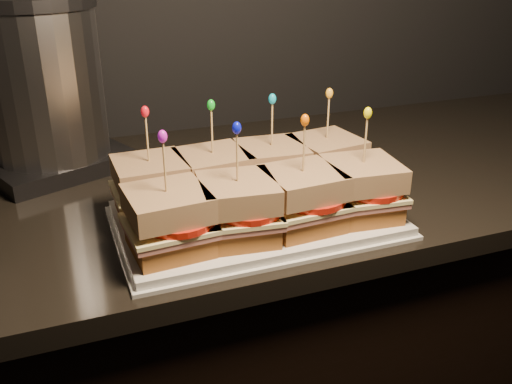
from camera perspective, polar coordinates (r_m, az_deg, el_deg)
name	(u,v)px	position (r m, az deg, el deg)	size (l,w,h in m)	color
cabinet	(304,360)	(1.34, 4.85, -16.36)	(2.67, 0.62, 0.86)	black
granite_slab	(312,177)	(1.10, 5.65, 1.54)	(2.71, 0.66, 0.03)	black
platter	(256,219)	(0.88, 0.00, -2.75)	(0.41, 0.25, 0.02)	silver
platter_rim	(256,223)	(0.88, 0.00, -3.10)	(0.42, 0.27, 0.01)	silver
sandwich_0_bread_bot	(153,205)	(0.88, -10.30, -1.28)	(0.10, 0.10, 0.03)	brown
sandwich_0_ham	(152,194)	(0.87, -10.38, -0.22)	(0.11, 0.11, 0.01)	#B2655B
sandwich_0_cheese	(151,190)	(0.87, -10.42, 0.20)	(0.11, 0.11, 0.01)	#FDEFA0
sandwich_0_tomato	(160,186)	(0.87, -9.60, 0.61)	(0.10, 0.10, 0.01)	red
sandwich_0_bread_top	(150,172)	(0.86, -10.56, 1.99)	(0.10, 0.10, 0.03)	#58290C
sandwich_0_pick	(147,142)	(0.84, -10.80, 4.97)	(0.00, 0.00, 0.09)	tan
sandwich_0_frill	(145,112)	(0.83, -11.05, 7.90)	(0.01, 0.01, 0.02)	red
sandwich_1_bread_bot	(214,196)	(0.90, -4.22, -0.36)	(0.10, 0.10, 0.03)	brown
sandwich_1_ham	(214,185)	(0.89, -4.25, 0.69)	(0.11, 0.11, 0.01)	#B2655B
sandwich_1_cheese	(214,181)	(0.89, -4.27, 1.10)	(0.11, 0.11, 0.01)	#FDEFA0
sandwich_1_tomato	(222,177)	(0.89, -3.43, 1.51)	(0.10, 0.10, 0.01)	red
sandwich_1_bread_top	(213,163)	(0.88, -4.32, 2.86)	(0.10, 0.10, 0.03)	#58290C
sandwich_1_pick	(212,134)	(0.86, -4.42, 5.79)	(0.00, 0.00, 0.09)	tan
sandwich_1_frill	(211,105)	(0.85, -4.52, 8.67)	(0.01, 0.01, 0.02)	#10AB20
sandwich_2_bread_bot	(271,187)	(0.93, 1.54, 0.53)	(0.10, 0.10, 0.03)	brown
sandwich_2_ham	(271,177)	(0.92, 1.55, 1.55)	(0.11, 0.11, 0.01)	#B2655B
sandwich_2_cheese	(271,173)	(0.92, 1.56, 1.95)	(0.11, 0.11, 0.01)	#FDEFA0
sandwich_2_tomato	(280,169)	(0.92, 2.40, 2.35)	(0.10, 0.10, 0.01)	red
sandwich_2_bread_top	(272,156)	(0.91, 1.58, 3.66)	(0.10, 0.10, 0.03)	#58290C
sandwich_2_pick	(272,127)	(0.89, 1.61, 6.51)	(0.00, 0.00, 0.09)	tan
sandwich_2_frill	(272,99)	(0.88, 1.65, 9.29)	(0.01, 0.01, 0.02)	#0D9FC0
sandwich_3_bread_bot	(325,179)	(0.97, 6.90, 1.34)	(0.10, 0.10, 0.03)	brown
sandwich_3_ham	(325,169)	(0.96, 6.95, 2.33)	(0.11, 0.11, 0.01)	#B2655B
sandwich_3_cheese	(326,165)	(0.96, 6.97, 2.71)	(0.11, 0.11, 0.01)	#FDEFA0
sandwich_3_tomato	(334,161)	(0.96, 7.80, 3.10)	(0.10, 0.10, 0.01)	red
sandwich_3_bread_top	(326,148)	(0.95, 7.06, 4.37)	(0.10, 0.10, 0.03)	#58290C
sandwich_3_pick	(328,121)	(0.93, 7.21, 7.10)	(0.00, 0.00, 0.09)	tan
sandwich_3_frill	(329,93)	(0.92, 7.35, 9.77)	(0.01, 0.01, 0.02)	gold
sandwich_4_bread_bot	(170,240)	(0.78, -8.61, -4.76)	(0.10, 0.10, 0.03)	brown
sandwich_4_ham	(169,228)	(0.77, -8.70, -3.60)	(0.11, 0.11, 0.01)	#B2655B
sandwich_4_cheese	(169,224)	(0.77, -8.73, -3.13)	(0.11, 0.11, 0.01)	#FDEFA0
sandwich_4_tomato	(178,219)	(0.76, -7.78, -2.69)	(0.10, 0.10, 0.01)	red
sandwich_4_bread_top	(167,204)	(0.75, -8.87, -1.15)	(0.10, 0.10, 0.03)	#58290C
sandwich_4_pick	(165,170)	(0.74, -9.10, 2.19)	(0.00, 0.00, 0.09)	tan
sandwich_4_frill	(162,136)	(0.72, -9.34, 5.51)	(0.01, 0.01, 0.02)	#BD19C2
sandwich_5_bread_bot	(238,228)	(0.80, -1.79, -3.62)	(0.10, 0.10, 0.03)	brown
sandwich_5_ham	(238,217)	(0.79, -1.81, -2.47)	(0.11, 0.11, 0.01)	#B2655B
sandwich_5_cheese	(238,212)	(0.79, -1.82, -2.02)	(0.11, 0.11, 0.01)	#FDEFA0
sandwich_5_tomato	(248,208)	(0.78, -0.85, -1.57)	(0.10, 0.10, 0.01)	red
sandwich_5_bread_top	(238,193)	(0.78, -1.84, -0.07)	(0.10, 0.10, 0.03)	#58290C
sandwich_5_pick	(237,160)	(0.76, -1.89, 3.19)	(0.00, 0.00, 0.09)	tan
sandwich_5_frill	(237,128)	(0.74, -1.94, 6.43)	(0.01, 0.01, 0.02)	#0A10CD
sandwich_6_bread_bot	(301,217)	(0.83, 4.56, -2.50)	(0.10, 0.10, 0.03)	brown
sandwich_6_ham	(302,206)	(0.83, 4.60, -1.39)	(0.11, 0.11, 0.01)	#B2655B
sandwich_6_cheese	(302,201)	(0.82, 4.62, -0.95)	(0.11, 0.11, 0.01)	#FDEFA0
sandwich_6_tomato	(312,197)	(0.82, 5.57, -0.52)	(0.10, 0.10, 0.01)	red
sandwich_6_bread_top	(303,183)	(0.81, 4.69, 0.93)	(0.10, 0.10, 0.03)	#58290C
sandwich_6_pick	(304,151)	(0.79, 4.80, 4.08)	(0.00, 0.00, 0.09)	tan
sandwich_6_frill	(305,120)	(0.78, 4.92, 7.18)	(0.01, 0.01, 0.02)	#ED6202
sandwich_7_bread_bot	(360,207)	(0.88, 10.36, -1.46)	(0.10, 0.10, 0.03)	brown
sandwich_7_ham	(361,196)	(0.87, 10.45, -0.39)	(0.11, 0.11, 0.01)	#B2655B
sandwich_7_cheese	(361,192)	(0.87, 10.48, 0.03)	(0.11, 0.11, 0.01)	#FDEFA0
sandwich_7_tomato	(371,187)	(0.86, 11.41, 0.45)	(0.10, 0.10, 0.01)	red
sandwich_7_bread_top	(363,174)	(0.85, 10.63, 1.83)	(0.10, 0.10, 0.03)	#58290C
sandwich_7_pick	(365,143)	(0.84, 10.88, 4.83)	(0.00, 0.00, 0.09)	tan
sandwich_7_frill	(368,113)	(0.82, 11.12, 7.78)	(0.01, 0.01, 0.02)	yellow
appliance_base	(56,161)	(1.15, -19.33, 2.95)	(0.24, 0.20, 0.03)	#262628
appliance_body	(45,84)	(1.11, -20.39, 10.08)	(0.20, 0.20, 0.26)	silver
appliance_lid	(32,1)	(1.09, -21.52, 17.36)	(0.21, 0.21, 0.02)	#262628
appliance	(45,87)	(1.11, -20.35, 9.82)	(0.24, 0.20, 0.32)	silver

